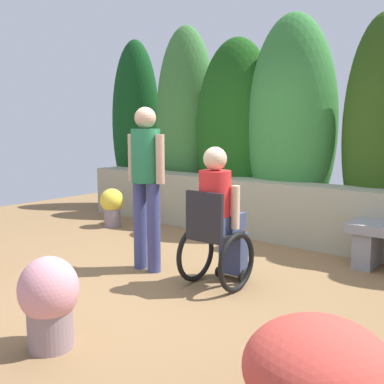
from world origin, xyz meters
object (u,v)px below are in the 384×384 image
flower_pot_terracotta_by_wall (49,299)px  person_standing_companion (146,177)px  person_in_wheelchair (218,222)px  flower_pot_purple_near (318,374)px  flower_pot_small_foreground (112,205)px

flower_pot_terracotta_by_wall → person_standing_companion: bearing=113.0°
person_in_wheelchair → flower_pot_purple_near: 2.18m
person_in_wheelchair → flower_pot_small_foreground: person_in_wheelchair is taller
person_standing_companion → flower_pot_terracotta_by_wall: size_ratio=2.64×
flower_pot_terracotta_by_wall → flower_pot_small_foreground: 3.86m
person_in_wheelchair → flower_pot_small_foreground: size_ratio=2.29×
person_standing_companion → person_in_wheelchair: bearing=17.1°
person_standing_companion → flower_pot_purple_near: 2.91m
flower_pot_purple_near → flower_pot_small_foreground: flower_pot_small_foreground is taller
person_in_wheelchair → flower_pot_terracotta_by_wall: bearing=-86.5°
flower_pot_small_foreground → person_in_wheelchair: bearing=-21.6°
flower_pot_terracotta_by_wall → flower_pot_small_foreground: size_ratio=1.11×
person_standing_companion → flower_pot_terracotta_by_wall: (0.71, -1.66, -0.64)m
person_standing_companion → flower_pot_terracotta_by_wall: bearing=-55.3°
person_standing_companion → flower_pot_terracotta_by_wall: 1.92m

